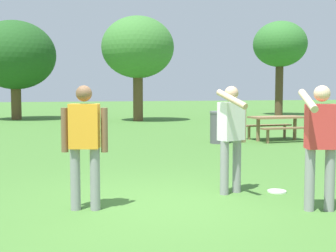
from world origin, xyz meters
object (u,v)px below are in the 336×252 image
Objects in this scene: person_thrower at (321,138)px; trash_can_beside_table at (219,127)px; tree_broad_center at (15,55)px; tree_slender_mid at (280,45)px; person_catcher at (85,139)px; tree_far_right at (138,48)px; frisbee at (277,191)px; picnic_table_near at (277,123)px; person_bystander at (232,131)px.

person_thrower is 1.71× the size of trash_can_beside_table.
tree_slender_mid is (16.07, -0.33, 1.00)m from tree_broad_center.
tree_far_right is at bearing 74.28° from person_catcher.
frisbee is 0.05× the size of tree_broad_center.
tree_far_right is at bearing -26.85° from tree_broad_center.
tree_slender_mid is at bearing -1.19° from tree_broad_center.
person_catcher is 9.34m from picnic_table_near.
frisbee is at bearing -77.44° from tree_broad_center.
frisbee is 0.17× the size of picnic_table_near.
person_bystander is at bearing -123.06° from tree_slender_mid.
tree_broad_center is at bearing 153.15° from tree_far_right.
picnic_table_near is 15.67m from tree_slender_mid.
person_bystander is 0.30× the size of tree_far_right.
person_bystander reaches higher than frisbee.
tree_far_right reaches higher than person_thrower.
tree_slender_mid is at bearing 15.37° from tree_far_right.
person_catcher is 0.95× the size of picnic_table_near.
tree_slender_mid reaches higher than tree_far_right.
tree_broad_center is at bearing 178.81° from tree_slender_mid.
person_thrower reaches higher than frisbee.
tree_far_right reaches higher than frisbee.
tree_far_right is at bearing 84.03° from frisbee.
person_thrower is 0.27× the size of tree_slender_mid.
picnic_table_near is at bearing -58.46° from tree_broad_center.
person_bystander is at bearing -112.32° from trash_can_beside_table.
tree_broad_center reaches higher than trash_can_beside_table.
tree_far_right is at bearing 101.42° from picnic_table_near.
frisbee is 0.05× the size of tree_far_right.
tree_broad_center is (-4.36, 19.57, 3.47)m from frisbee.
tree_slender_mid is (9.94, 13.03, 4.00)m from trash_can_beside_table.
person_thrower is at bearing -92.39° from frisbee.
tree_far_right is at bearing 90.28° from trash_can_beside_table.
person_bystander reaches higher than trash_can_beside_table.
person_bystander is 0.27× the size of tree_slender_mid.
picnic_table_near is (3.83, 7.42, -0.40)m from person_thrower.
picnic_table_near is (6.74, 6.46, -0.38)m from person_catcher.
frisbee is 0.30× the size of trash_can_beside_table.
tree_slender_mid reaches higher than person_catcher.
person_thrower reaches higher than trash_can_beside_table.
tree_broad_center is (-1.40, 19.72, 2.54)m from person_catcher.
tree_far_right is (2.44, 16.36, 2.81)m from person_bystander.
picnic_table_near is 1.79× the size of trash_can_beside_table.
frisbee is (0.05, 1.12, -0.95)m from person_thrower.
trash_can_beside_table is (-2.01, -0.10, -0.08)m from picnic_table_near.
trash_can_beside_table is at bearing -127.34° from tree_slender_mid.
person_catcher and person_bystander have the same top height.
tree_far_right is 10.38m from tree_slender_mid.
person_bystander is at bearing -126.12° from picnic_table_near.
person_thrower is 0.95× the size of picnic_table_near.
person_catcher is 0.27× the size of tree_slender_mid.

